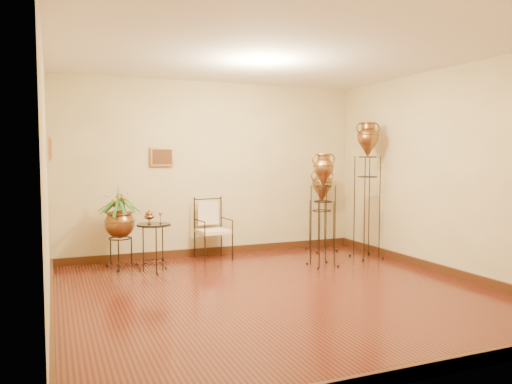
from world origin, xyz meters
name	(u,v)px	position (x,y,z in m)	size (l,w,h in m)	color
ground	(278,292)	(0.00, 0.00, 0.00)	(5.00, 5.00, 0.00)	#562314
room_shell	(278,146)	(-0.01, 0.01, 1.73)	(5.02, 5.02, 2.81)	beige
amphora_tall	(367,188)	(2.15, 1.31, 1.10)	(0.49, 0.49, 2.16)	black
amphora_mid	(323,209)	(1.21, 1.06, 0.84)	(0.44, 0.44, 1.67)	black
amphora_short	(322,210)	(1.82, 2.15, 0.70)	(0.42, 0.42, 1.40)	black
planter_urn	(120,220)	(-1.56, 2.06, 0.70)	(0.84, 0.84, 1.25)	black
armchair	(213,229)	(-0.12, 2.15, 0.47)	(0.58, 0.55, 0.95)	black
side_table	(154,247)	(-1.15, 1.64, 0.35)	(0.55, 0.55, 0.85)	black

